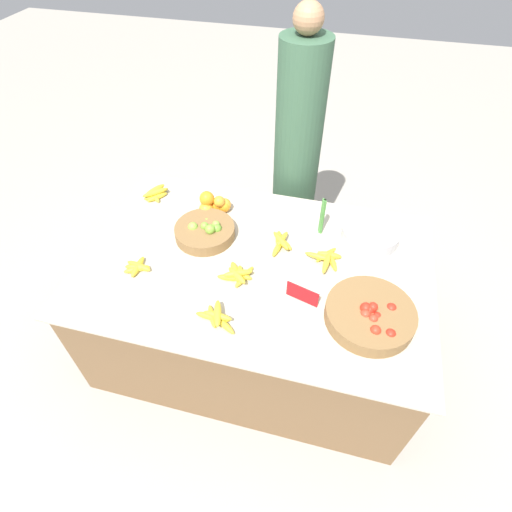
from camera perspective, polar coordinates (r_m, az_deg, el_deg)
The scene contains 15 objects.
ground_plane at distance 2.59m, azimuth 0.00°, elevation -11.57°, with size 12.00×12.00×0.00m, color #ADA599.
market_table at distance 2.30m, azimuth 0.00°, elevation -6.90°, with size 1.76×1.16×0.70m.
lime_bowl at distance 2.17m, azimuth -7.23°, elevation 3.57°, with size 0.32×0.32×0.11m.
tomato_basket at distance 1.85m, azimuth 15.96°, elevation -8.09°, with size 0.40×0.40×0.11m.
orange_pile at distance 2.31m, azimuth -5.96°, elevation 7.32°, with size 0.18×0.15×0.14m.
metal_bowl at distance 2.22m, azimuth 16.05°, elevation 3.15°, with size 0.31×0.31×0.07m.
price_sign at distance 1.85m, azimuth 6.63°, elevation -5.44°, with size 0.15×0.05×0.09m.
veg_bundle at distance 2.15m, azimuth 9.45°, elevation 5.60°, with size 0.02×0.03×0.22m.
banana_bunch_middle_right at distance 2.11m, azimuth 3.53°, elevation 2.03°, with size 0.13×0.20×0.06m.
banana_bunch_front_center at distance 2.49m, azimuth -14.18°, elevation 8.62°, with size 0.13×0.16×0.06m.
banana_bunch_front_left at distance 2.08m, azimuth -16.54°, elevation -1.53°, with size 0.14×0.14×0.03m.
banana_bunch_front_right at distance 1.95m, azimuth -2.61°, elevation -2.69°, with size 0.17×0.17×0.06m.
banana_bunch_middle_left at distance 2.06m, azimuth 10.11°, elevation -0.23°, with size 0.19×0.22×0.05m.
banana_bunch_back_center at distance 1.80m, azimuth -5.65°, elevation -8.66°, with size 0.20×0.15×0.06m.
vendor_person at distance 2.60m, azimuth 5.79°, elevation 13.22°, with size 0.28×0.28×1.67m.
Camera 1 is at (0.34, -1.34, 2.19)m, focal length 28.00 mm.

